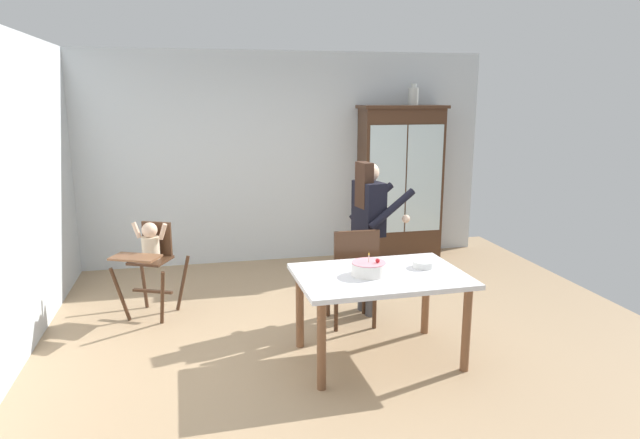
{
  "coord_description": "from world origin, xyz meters",
  "views": [
    {
      "loc": [
        -1.17,
        -4.58,
        2.16
      ],
      "look_at": [
        0.03,
        0.7,
        0.95
      ],
      "focal_mm": 31.46,
      "sensor_mm": 36.0,
      "label": 1
    }
  ],
  "objects_px": {
    "adult_person": "(369,219)",
    "birthday_cake": "(369,268)",
    "high_chair_with_toddler": "(150,252)",
    "ceramic_vase": "(413,96)",
    "dining_chair_far_side": "(354,270)",
    "serving_bowl": "(423,264)",
    "dining_table": "(380,285)",
    "china_cabinet": "(400,182)"
  },
  "relations": [
    {
      "from": "high_chair_with_toddler",
      "to": "birthday_cake",
      "type": "distance_m",
      "value": 2.28
    },
    {
      "from": "china_cabinet",
      "to": "dining_chair_far_side",
      "type": "xyz_separation_m",
      "value": [
        -1.25,
        -2.14,
        -0.46
      ]
    },
    {
      "from": "china_cabinet",
      "to": "serving_bowl",
      "type": "relative_size",
      "value": 11.26
    },
    {
      "from": "birthday_cake",
      "to": "china_cabinet",
      "type": "bearing_deg",
      "value": 64.89
    },
    {
      "from": "high_chair_with_toddler",
      "to": "dining_chair_far_side",
      "type": "height_order",
      "value": "dining_chair_far_side"
    },
    {
      "from": "dining_table",
      "to": "birthday_cake",
      "type": "distance_m",
      "value": 0.19
    },
    {
      "from": "high_chair_with_toddler",
      "to": "birthday_cake",
      "type": "bearing_deg",
      "value": -13.34
    },
    {
      "from": "ceramic_vase",
      "to": "birthday_cake",
      "type": "xyz_separation_m",
      "value": [
        -1.47,
        -2.84,
        -1.35
      ]
    },
    {
      "from": "dining_table",
      "to": "dining_chair_far_side",
      "type": "distance_m",
      "value": 0.69
    },
    {
      "from": "dining_table",
      "to": "birthday_cake",
      "type": "relative_size",
      "value": 4.95
    },
    {
      "from": "ceramic_vase",
      "to": "dining_table",
      "type": "height_order",
      "value": "ceramic_vase"
    },
    {
      "from": "dining_chair_far_side",
      "to": "birthday_cake",
      "type": "bearing_deg",
      "value": 85.54
    },
    {
      "from": "china_cabinet",
      "to": "dining_table",
      "type": "height_order",
      "value": "china_cabinet"
    },
    {
      "from": "birthday_cake",
      "to": "ceramic_vase",
      "type": "bearing_deg",
      "value": 62.55
    },
    {
      "from": "high_chair_with_toddler",
      "to": "dining_chair_far_side",
      "type": "bearing_deg",
      "value": 3.97
    },
    {
      "from": "china_cabinet",
      "to": "high_chair_with_toddler",
      "type": "distance_m",
      "value": 3.45
    },
    {
      "from": "dining_chair_far_side",
      "to": "serving_bowl",
      "type": "bearing_deg",
      "value": 127.63
    },
    {
      "from": "birthday_cake",
      "to": "serving_bowl",
      "type": "height_order",
      "value": "birthday_cake"
    },
    {
      "from": "high_chair_with_toddler",
      "to": "serving_bowl",
      "type": "height_order",
      "value": "high_chair_with_toddler"
    },
    {
      "from": "ceramic_vase",
      "to": "birthday_cake",
      "type": "relative_size",
      "value": 0.96
    },
    {
      "from": "dining_table",
      "to": "birthday_cake",
      "type": "height_order",
      "value": "birthday_cake"
    },
    {
      "from": "china_cabinet",
      "to": "ceramic_vase",
      "type": "height_order",
      "value": "ceramic_vase"
    },
    {
      "from": "adult_person",
      "to": "ceramic_vase",
      "type": "bearing_deg",
      "value": -42.88
    },
    {
      "from": "adult_person",
      "to": "serving_bowl",
      "type": "bearing_deg",
      "value": -178.75
    },
    {
      "from": "serving_bowl",
      "to": "dining_chair_far_side",
      "type": "xyz_separation_m",
      "value": [
        -0.43,
        0.6,
        -0.21
      ]
    },
    {
      "from": "serving_bowl",
      "to": "dining_chair_far_side",
      "type": "bearing_deg",
      "value": 125.66
    },
    {
      "from": "high_chair_with_toddler",
      "to": "dining_chair_far_side",
      "type": "distance_m",
      "value": 2.0
    },
    {
      "from": "china_cabinet",
      "to": "dining_chair_far_side",
      "type": "distance_m",
      "value": 2.52
    },
    {
      "from": "ceramic_vase",
      "to": "birthday_cake",
      "type": "bearing_deg",
      "value": -117.45
    },
    {
      "from": "adult_person",
      "to": "high_chair_with_toddler",
      "type": "bearing_deg",
      "value": 68.4
    },
    {
      "from": "ceramic_vase",
      "to": "dining_table",
      "type": "relative_size",
      "value": 0.19
    },
    {
      "from": "china_cabinet",
      "to": "dining_table",
      "type": "distance_m",
      "value": 3.1
    },
    {
      "from": "ceramic_vase",
      "to": "adult_person",
      "type": "xyz_separation_m",
      "value": [
        -1.16,
        -1.84,
        -1.18
      ]
    },
    {
      "from": "dining_table",
      "to": "dining_chair_far_side",
      "type": "relative_size",
      "value": 1.44
    },
    {
      "from": "adult_person",
      "to": "birthday_cake",
      "type": "height_order",
      "value": "adult_person"
    },
    {
      "from": "high_chair_with_toddler",
      "to": "dining_chair_far_side",
      "type": "relative_size",
      "value": 0.99
    },
    {
      "from": "adult_person",
      "to": "birthday_cake",
      "type": "xyz_separation_m",
      "value": [
        -0.32,
        -0.99,
        -0.17
      ]
    },
    {
      "from": "adult_person",
      "to": "birthday_cake",
      "type": "bearing_deg",
      "value": 151.53
    },
    {
      "from": "birthday_cake",
      "to": "adult_person",
      "type": "bearing_deg",
      "value": 72.3
    },
    {
      "from": "adult_person",
      "to": "dining_table",
      "type": "bearing_deg",
      "value": 156.98
    },
    {
      "from": "adult_person",
      "to": "china_cabinet",
      "type": "bearing_deg",
      "value": -39.55
    },
    {
      "from": "china_cabinet",
      "to": "dining_table",
      "type": "relative_size",
      "value": 1.46
    }
  ]
}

